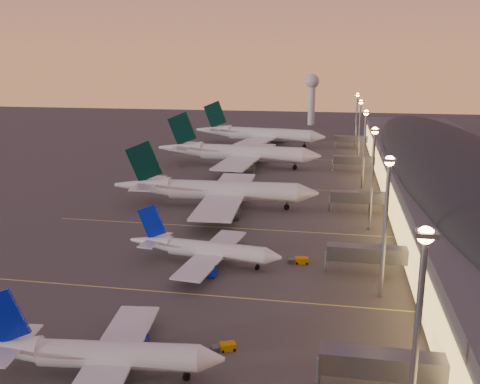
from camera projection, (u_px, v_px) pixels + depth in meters
name	position (u px, v px, depth m)	size (l,w,h in m)	color
ground	(188.00, 282.00, 102.78)	(700.00, 700.00, 0.00)	#3F3D3A
airliner_narrow_south	(97.00, 355.00, 71.59)	(34.97, 31.41, 12.48)	silver
airliner_narrow_north	(204.00, 250.00, 111.50)	(33.70, 30.29, 12.03)	silver
airliner_wide_near	(215.00, 191.00, 153.87)	(59.80, 54.45, 19.15)	silver
airliner_wide_mid	(238.00, 153.00, 212.24)	(66.72, 60.92, 21.34)	silver
airliner_wide_far	(259.00, 134.00, 264.67)	(66.98, 61.78, 21.49)	silver
terminal_building	(454.00, 173.00, 159.08)	(56.35, 255.00, 17.46)	#49494E
light_masts	(368.00, 145.00, 154.32)	(2.20, 217.20, 25.90)	slate
radar_tower	(312.00, 91.00, 343.95)	(9.00, 9.00, 32.50)	silver
lane_markings	(229.00, 222.00, 140.96)	(90.00, 180.36, 0.00)	#D8C659
baggage_tug_b	(225.00, 347.00, 78.77)	(3.82, 2.71, 1.06)	#C97B00
baggage_tug_c	(299.00, 260.00, 112.39)	(4.34, 2.19, 1.24)	#C97B00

